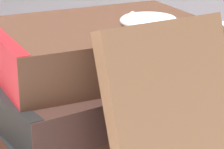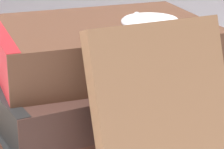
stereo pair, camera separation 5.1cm
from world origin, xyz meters
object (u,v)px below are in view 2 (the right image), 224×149
object	(u,v)px
book_flat_middle	(95,88)
book_leaning_front	(164,122)
pocket_watch	(150,21)
book_flat_top	(96,46)
book_flat_bottom	(96,123)

from	to	relation	value
book_flat_middle	book_leaning_front	size ratio (longest dim) A/B	1.53
book_flat_middle	pocket_watch	world-z (taller)	pocket_watch
book_flat_top	book_leaning_front	bearing A→B (deg)	-80.07
book_flat_bottom	book_flat_middle	world-z (taller)	book_flat_middle
book_flat_top	book_leaning_front	world-z (taller)	book_leaning_front
book_leaning_front	book_flat_top	bearing A→B (deg)	95.03
book_flat_bottom	book_flat_top	xyz separation A→B (m)	(0.00, 0.00, 0.08)
book_flat_bottom	book_flat_top	distance (m)	0.08
book_flat_bottom	pocket_watch	world-z (taller)	pocket_watch
book_flat_top	book_leaning_front	xyz separation A→B (m)	(0.01, -0.12, -0.03)
book_flat_bottom	book_flat_middle	size ratio (longest dim) A/B	1.01
book_flat_top	book_flat_bottom	bearing A→B (deg)	-122.12
book_flat_middle	pocket_watch	size ratio (longest dim) A/B	3.86
book_flat_bottom	book_flat_middle	bearing A→B (deg)	-128.86
book_flat_middle	book_flat_bottom	bearing A→B (deg)	46.14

